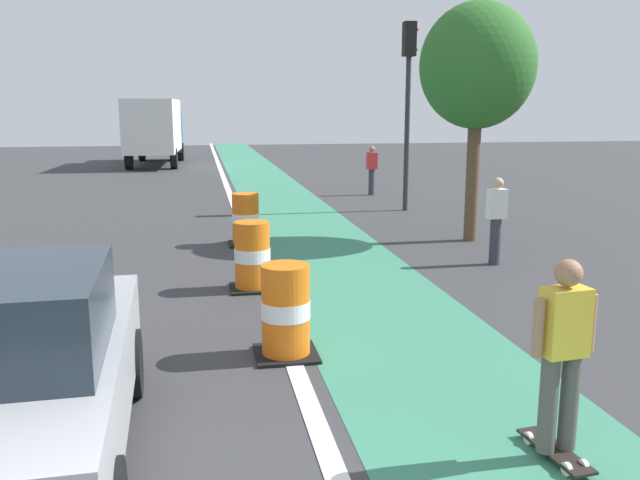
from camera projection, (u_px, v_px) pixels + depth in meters
name	position (u px, v px, depth m)	size (l,w,h in m)	color
bike_lane_strip	(316.00, 239.00, 14.66)	(2.50, 80.00, 0.01)	#387F60
lane_divider_stripe	(247.00, 241.00, 14.40)	(0.20, 80.00, 0.01)	silver
skateboarder_on_lane	(562.00, 354.00, 5.33)	(0.57, 0.82, 1.69)	black
parked_sedan_nearest	(1.00, 376.00, 5.08)	(2.04, 4.17, 1.70)	#9EA0A5
traffic_barrel_front	(286.00, 312.00, 7.67)	(0.73, 0.73, 1.09)	orange
traffic_barrel_mid	(252.00, 257.00, 10.51)	(0.73, 0.73, 1.09)	orange
traffic_barrel_back	(246.00, 220.00, 13.95)	(0.73, 0.73, 1.09)	orange
delivery_truck_down_block	(155.00, 128.00, 32.98)	(2.60, 7.68, 3.23)	silver
traffic_light_corner	(408.00, 83.00, 18.05)	(0.41, 0.32, 5.10)	#2D2D2D
pedestrian_crossing	(496.00, 218.00, 12.12)	(0.34, 0.20, 1.61)	#33333D
pedestrian_waiting	(372.00, 169.00, 21.85)	(0.34, 0.20, 1.61)	#33333D
street_tree_sidewalk	(477.00, 67.00, 13.78)	(2.40, 2.40, 5.00)	brown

